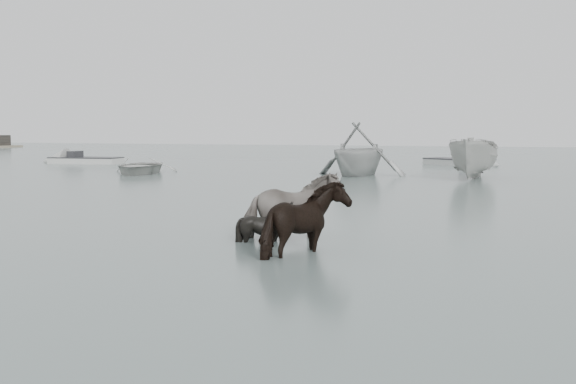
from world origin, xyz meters
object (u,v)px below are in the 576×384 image
object	(u,v)px
pony_dark	(307,211)
rowboat_lead	(139,164)
pony_pinto	(291,198)
pony_black	(268,213)

from	to	relation	value
pony_dark	rowboat_lead	xyz separation A→B (m)	(-13.70, 18.50, -0.33)
pony_dark	pony_pinto	bearing A→B (deg)	24.92
pony_pinto	rowboat_lead	bearing A→B (deg)	9.56
pony_pinto	pony_dark	size ratio (longest dim) A/B	1.23
pony_pinto	pony_black	world-z (taller)	pony_pinto
pony_dark	pony_black	size ratio (longest dim) A/B	1.40
pony_black	rowboat_lead	bearing A→B (deg)	48.45
pony_pinto	pony_black	xyz separation A→B (m)	(-0.33, -0.49, -0.25)
pony_pinto	pony_dark	bearing A→B (deg)	177.95
pony_dark	pony_black	bearing A→B (deg)	42.40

